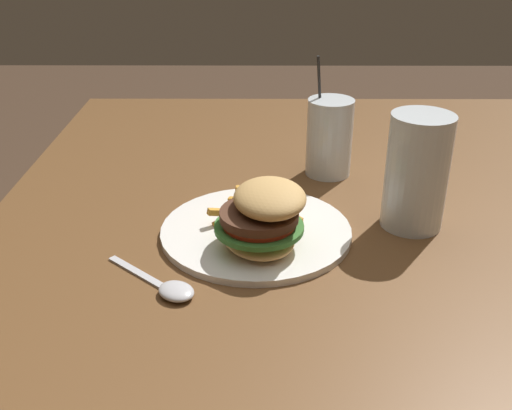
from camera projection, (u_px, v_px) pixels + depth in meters
dining_table at (392, 273)px, 0.95m from camera, size 1.23×1.25×0.74m
meal_plate_near at (260, 222)px, 0.82m from camera, size 0.27×0.27×0.10m
beer_glass at (416, 176)px, 0.85m from camera, size 0.09×0.09×0.17m
juice_glass at (329, 139)px, 1.03m from camera, size 0.08×0.08×0.21m
spoon at (172, 289)px, 0.73m from camera, size 0.12×0.13×0.01m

